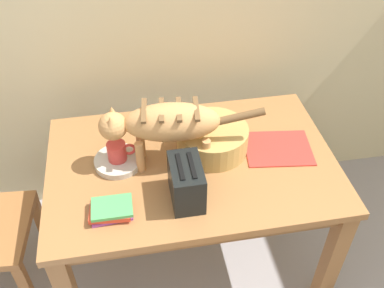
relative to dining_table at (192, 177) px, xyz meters
The scene contains 8 objects.
dining_table is the anchor object (origin of this frame).
cat 0.32m from the dining_table, 169.57° to the left, with size 0.66×0.20×0.29m.
saucer_bowl 0.33m from the dining_table, behind, with size 0.20×0.20×0.03m, color #BBB6A5.
coffee_mug 0.35m from the dining_table, behind, with size 0.12×0.08×0.08m.
magazine 0.40m from the dining_table, ahead, with size 0.29×0.23×0.01m, color red.
book_stack 0.44m from the dining_table, 146.82° to the right, with size 0.17×0.13×0.05m.
wicker_basket 0.20m from the dining_table, 33.20° to the left, with size 0.31×0.31×0.11m.
toaster 0.27m from the dining_table, 106.13° to the right, with size 0.12×0.20×0.18m.
Camera 1 is at (-0.20, -0.07, 2.04)m, focal length 40.87 mm.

